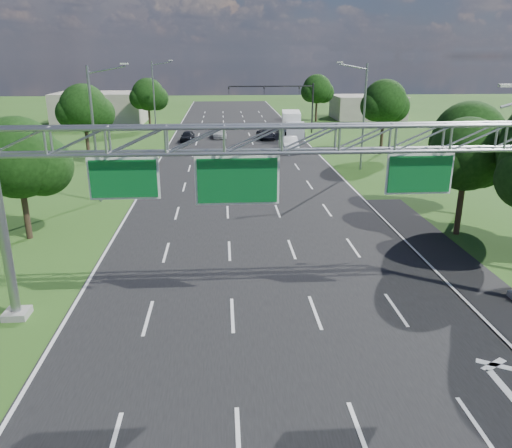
{
  "coord_description": "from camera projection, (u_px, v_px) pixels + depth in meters",
  "views": [
    {
      "loc": [
        -2.08,
        -7.62,
        10.59
      ],
      "look_at": [
        -0.57,
        14.55,
        3.11
      ],
      "focal_mm": 35.0,
      "sensor_mm": 36.0,
      "label": 1
    }
  ],
  "objects": [
    {
      "name": "ground",
      "position": [
        250.0,
        199.0,
        39.09
      ],
      "size": [
        220.0,
        220.0,
        0.0
      ],
      "primitive_type": "plane",
      "color": "#2B5319",
      "rests_on": "ground"
    },
    {
      "name": "road",
      "position": [
        250.0,
        199.0,
        39.09
      ],
      "size": [
        18.0,
        180.0,
        0.02
      ],
      "primitive_type": "cube",
      "color": "black",
      "rests_on": "ground"
    },
    {
      "name": "road_flare",
      "position": [
        474.0,
        282.0,
        24.61
      ],
      "size": [
        3.0,
        30.0,
        0.02
      ],
      "primitive_type": "cube",
      "color": "black",
      "rests_on": "ground"
    },
    {
      "name": "sign_gantry",
      "position": [
        283.0,
        154.0,
        19.89
      ],
      "size": [
        23.5,
        1.0,
        9.56
      ],
      "color": "gray",
      "rests_on": "ground"
    },
    {
      "name": "traffic_signal",
      "position": [
        288.0,
        97.0,
        71.01
      ],
      "size": [
        12.21,
        0.24,
        7.0
      ],
      "color": "black",
      "rests_on": "ground"
    },
    {
      "name": "streetlight_l_near",
      "position": [
        96.0,
        128.0,
        36.58
      ],
      "size": [
        2.97,
        0.22,
        10.16
      ],
      "color": "gray",
      "rests_on": "ground"
    },
    {
      "name": "streetlight_l_far",
      "position": [
        155.0,
        94.0,
        69.68
      ],
      "size": [
        2.97,
        0.22,
        10.16
      ],
      "color": "gray",
      "rests_on": "ground"
    },
    {
      "name": "streetlight_r_mid",
      "position": [
        362.0,
        112.0,
        47.49
      ],
      "size": [
        2.97,
        0.22,
        10.16
      ],
      "color": "gray",
      "rests_on": "ground"
    },
    {
      "name": "tree_verge_la",
      "position": [
        20.0,
        162.0,
        29.15
      ],
      "size": [
        5.76,
        4.8,
        7.4
      ],
      "color": "#2D2116",
      "rests_on": "ground"
    },
    {
      "name": "tree_verge_lb",
      "position": [
        85.0,
        110.0,
        50.56
      ],
      "size": [
        5.76,
        4.8,
        8.06
      ],
      "color": "#2D2116",
      "rests_on": "ground"
    },
    {
      "name": "tree_verge_lc",
      "position": [
        149.0,
        96.0,
        74.53
      ],
      "size": [
        5.76,
        4.8,
        7.62
      ],
      "color": "#2D2116",
      "rests_on": "ground"
    },
    {
      "name": "tree_verge_rd",
      "position": [
        385.0,
        103.0,
        55.37
      ],
      "size": [
        5.76,
        4.8,
        8.28
      ],
      "color": "#2D2116",
      "rests_on": "ground"
    },
    {
      "name": "tree_verge_re",
      "position": [
        317.0,
        90.0,
        83.75
      ],
      "size": [
        5.76,
        4.8,
        7.84
      ],
      "color": "#2D2116",
      "rests_on": "ground"
    },
    {
      "name": "building_left",
      "position": [
        101.0,
        108.0,
        82.27
      ],
      "size": [
        14.0,
        10.0,
        5.0
      ],
      "primitive_type": "cube",
      "color": "gray",
      "rests_on": "ground"
    },
    {
      "name": "building_right",
      "position": [
        367.0,
        107.0,
        89.16
      ],
      "size": [
        12.0,
        9.0,
        4.0
      ],
      "primitive_type": "cube",
      "color": "gray",
      "rests_on": "ground"
    },
    {
      "name": "car_queue_a",
      "position": [
        220.0,
        133.0,
        68.43
      ],
      "size": [
        1.96,
        4.56,
        1.31
      ],
      "primitive_type": "imported",
      "rotation": [
        0.0,
        0.0,
        0.03
      ],
      "color": "silver",
      "rests_on": "ground"
    },
    {
      "name": "car_queue_b",
      "position": [
        266.0,
        135.0,
        67.03
      ],
      "size": [
        2.5,
        4.6,
        1.22
      ],
      "primitive_type": "imported",
      "rotation": [
        0.0,
        0.0,
        0.11
      ],
      "color": "black",
      "rests_on": "ground"
    },
    {
      "name": "car_queue_c",
      "position": [
        188.0,
        136.0,
        65.37
      ],
      "size": [
        1.95,
        4.05,
        1.33
      ],
      "primitive_type": "imported",
      "rotation": [
        0.0,
        0.0,
        -0.1
      ],
      "color": "black",
      "rests_on": "ground"
    },
    {
      "name": "car_queue_d",
      "position": [
        290.0,
        144.0,
        58.73
      ],
      "size": [
        1.85,
        5.0,
        1.64
      ],
      "primitive_type": "imported",
      "rotation": [
        0.0,
        0.0,
        -0.02
      ],
      "color": "white",
      "rests_on": "ground"
    },
    {
      "name": "box_truck",
      "position": [
        292.0,
        125.0,
        69.6
      ],
      "size": [
        3.11,
        8.81,
        3.26
      ],
      "rotation": [
        0.0,
        0.0,
        -0.1
      ],
      "color": "white",
      "rests_on": "ground"
    }
  ]
}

